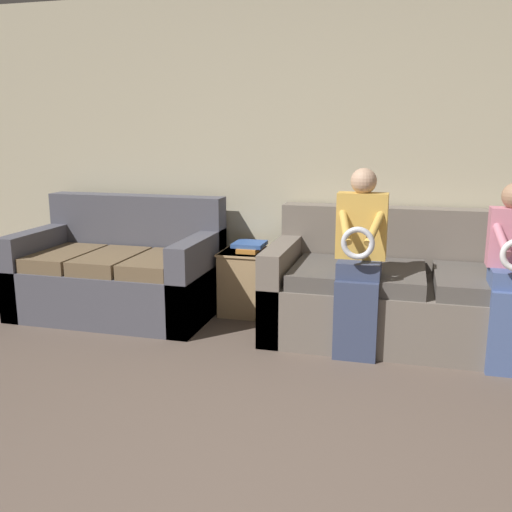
{
  "coord_description": "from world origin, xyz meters",
  "views": [
    {
      "loc": [
        0.45,
        -1.37,
        1.48
      ],
      "look_at": [
        -0.44,
        1.93,
        0.72
      ],
      "focal_mm": 40.0,
      "sensor_mm": 36.0,
      "label": 1
    }
  ],
  "objects_px": {
    "child_right_seated": "(511,269)",
    "side_shelf": "(249,281)",
    "couch_main": "(428,295)",
    "book_stack": "(250,246)",
    "child_left_seated": "(360,256)",
    "couch_side": "(121,274)"
  },
  "relations": [
    {
      "from": "couch_side",
      "to": "child_left_seated",
      "type": "xyz_separation_m",
      "value": [
        1.96,
        -0.39,
        0.34
      ]
    },
    {
      "from": "side_shelf",
      "to": "book_stack",
      "type": "height_order",
      "value": "book_stack"
    },
    {
      "from": "child_right_seated",
      "to": "side_shelf",
      "type": "relative_size",
      "value": 2.24
    },
    {
      "from": "child_left_seated",
      "to": "child_right_seated",
      "type": "height_order",
      "value": "child_left_seated"
    },
    {
      "from": "child_right_seated",
      "to": "book_stack",
      "type": "xyz_separation_m",
      "value": [
        -1.85,
        0.67,
        -0.09
      ]
    },
    {
      "from": "child_left_seated",
      "to": "child_right_seated",
      "type": "xyz_separation_m",
      "value": [
        0.92,
        -0.01,
        -0.03
      ]
    },
    {
      "from": "child_right_seated",
      "to": "couch_side",
      "type": "bearing_deg",
      "value": 172.09
    },
    {
      "from": "child_left_seated",
      "to": "book_stack",
      "type": "xyz_separation_m",
      "value": [
        -0.93,
        0.66,
        -0.11
      ]
    },
    {
      "from": "side_shelf",
      "to": "book_stack",
      "type": "xyz_separation_m",
      "value": [
        0.01,
        0.01,
        0.29
      ]
    },
    {
      "from": "child_left_seated",
      "to": "side_shelf",
      "type": "distance_m",
      "value": 1.21
    },
    {
      "from": "couch_main",
      "to": "child_left_seated",
      "type": "relative_size",
      "value": 1.83
    },
    {
      "from": "book_stack",
      "to": "couch_main",
      "type": "bearing_deg",
      "value": -9.91
    },
    {
      "from": "child_left_seated",
      "to": "child_right_seated",
      "type": "bearing_deg",
      "value": -0.35
    },
    {
      "from": "couch_main",
      "to": "side_shelf",
      "type": "height_order",
      "value": "couch_main"
    },
    {
      "from": "couch_side",
      "to": "book_stack",
      "type": "distance_m",
      "value": 1.08
    },
    {
      "from": "couch_side",
      "to": "child_left_seated",
      "type": "height_order",
      "value": "child_left_seated"
    },
    {
      "from": "couch_main",
      "to": "book_stack",
      "type": "xyz_separation_m",
      "value": [
        -1.39,
        0.24,
        0.24
      ]
    },
    {
      "from": "side_shelf",
      "to": "book_stack",
      "type": "relative_size",
      "value": 1.68
    },
    {
      "from": "book_stack",
      "to": "side_shelf",
      "type": "bearing_deg",
      "value": -125.48
    },
    {
      "from": "couch_side",
      "to": "child_left_seated",
      "type": "relative_size",
      "value": 1.26
    },
    {
      "from": "book_stack",
      "to": "child_right_seated",
      "type": "bearing_deg",
      "value": -19.87
    },
    {
      "from": "child_right_seated",
      "to": "side_shelf",
      "type": "height_order",
      "value": "child_right_seated"
    }
  ]
}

